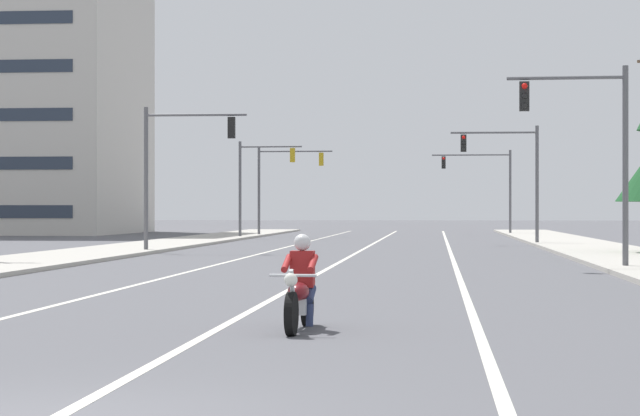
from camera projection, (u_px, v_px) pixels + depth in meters
name	position (u px, v px, depth m)	size (l,w,h in m)	color
lane_stripe_center	(361.00, 250.00, 55.41)	(0.16, 100.00, 0.01)	beige
lane_stripe_left	(275.00, 250.00, 55.77)	(0.16, 100.00, 0.01)	beige
lane_stripe_right	(450.00, 251.00, 55.04)	(0.16, 100.00, 0.01)	beige
sidewalk_kerb_right	(613.00, 253.00, 49.45)	(4.40, 110.00, 0.14)	#ADA89E
sidewalk_kerb_left	(104.00, 252.00, 51.41)	(4.40, 110.00, 0.14)	#ADA89E
motorcycle_with_rider	(300.00, 292.00, 18.66)	(0.70, 2.19, 1.46)	black
traffic_signal_near_right	(592.00, 138.00, 37.40)	(3.65, 0.37, 6.20)	#56565B
traffic_signal_near_left	(175.00, 157.00, 52.28)	(4.42, 0.37, 6.20)	#56565B
traffic_signal_mid_right	(512.00, 167.00, 64.01)	(4.56, 0.40, 6.20)	#56565B
traffic_signal_mid_left	(258.00, 175.00, 78.56)	(4.08, 0.37, 6.20)	#56565B
traffic_signal_far_right	(487.00, 178.00, 90.18)	(5.80, 0.37, 6.20)	#56565B
traffic_signal_far_left	(280.00, 177.00, 84.80)	(5.18, 0.37, 6.20)	#56565B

